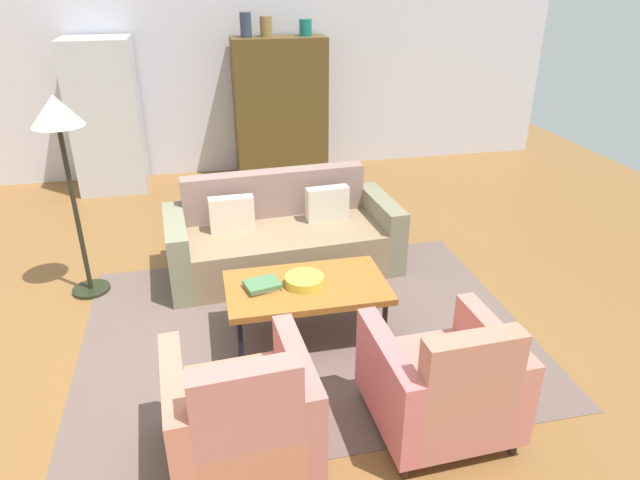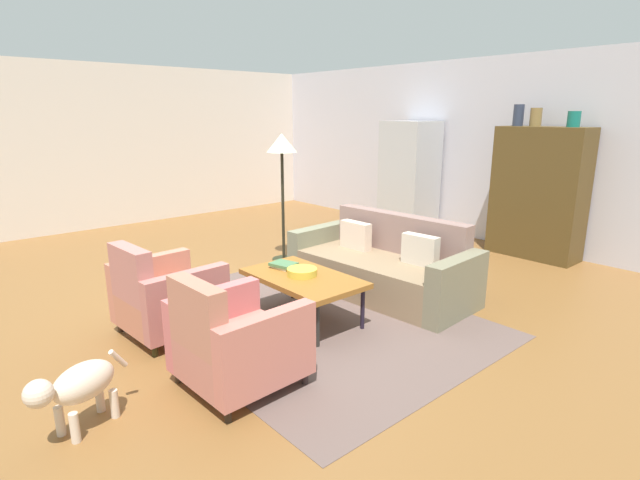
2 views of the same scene
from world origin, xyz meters
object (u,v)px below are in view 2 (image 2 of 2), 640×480
(armchair_left, at_px, (163,299))
(floor_lamp, at_px, (282,155))
(refrigerator, at_px, (409,177))
(coffee_table, at_px, (303,279))
(vase_tall, at_px, (518,115))
(cabinet, at_px, (538,193))
(vase_small, at_px, (574,119))
(dog, at_px, (78,386))
(book_stack, at_px, (284,265))
(vase_round, at_px, (536,117))
(fruit_bowl, at_px, (302,272))
(couch, at_px, (384,267))
(armchair_right, at_px, (232,344))

(armchair_left, xyz_separation_m, floor_lamp, (-1.14, 2.23, 1.10))
(refrigerator, bearing_deg, coffee_table, -64.82)
(vase_tall, xyz_separation_m, refrigerator, (-1.79, -0.10, -1.02))
(cabinet, bearing_deg, vase_small, -0.77)
(vase_small, bearing_deg, armchair_left, -105.10)
(refrigerator, xyz_separation_m, dog, (2.18, -5.94, -0.61))
(vase_tall, relative_size, floor_lamp, 0.17)
(refrigerator, bearing_deg, book_stack, -68.99)
(cabinet, relative_size, vase_round, 7.37)
(vase_small, xyz_separation_m, floor_lamp, (-2.50, -2.80, -0.46))
(fruit_bowl, distance_m, book_stack, 0.31)
(armchair_left, relative_size, vase_round, 3.60)
(couch, xyz_separation_m, armchair_left, (-0.59, -2.35, 0.06))
(armchair_left, height_order, vase_tall, vase_tall)
(coffee_table, xyz_separation_m, vase_small, (0.76, 3.87, 1.48))
(coffee_table, height_order, vase_small, vase_small)
(armchair_right, distance_m, vase_tall, 5.32)
(armchair_right, relative_size, vase_small, 4.38)
(couch, relative_size, book_stack, 7.60)
(vase_small, bearing_deg, dog, -93.35)
(armchair_right, distance_m, fruit_bowl, 1.33)
(floor_lamp, xyz_separation_m, dog, (2.15, -3.24, -1.13))
(armchair_right, xyz_separation_m, vase_round, (-0.34, 5.04, 1.58))
(book_stack, xyz_separation_m, vase_small, (1.09, 3.86, 1.42))
(vase_round, height_order, floor_lamp, vase_round)
(armchair_right, xyz_separation_m, vase_tall, (-0.59, 5.04, 1.60))
(book_stack, bearing_deg, refrigerator, 111.01)
(couch, distance_m, book_stack, 1.24)
(vase_round, xyz_separation_m, floor_lamp, (-2.00, -2.80, -0.48))
(vase_tall, bearing_deg, armchair_left, -96.89)
(armchair_left, xyz_separation_m, refrigerator, (-1.18, 4.94, 0.58))
(fruit_bowl, distance_m, vase_round, 4.13)
(cabinet, distance_m, dog, 6.07)
(armchair_right, bearing_deg, refrigerator, 113.46)
(armchair_right, distance_m, dog, 1.02)
(vase_small, bearing_deg, couch, -105.98)
(book_stack, height_order, cabinet, cabinet)
(couch, xyz_separation_m, coffee_table, (0.01, -1.19, 0.13))
(vase_tall, relative_size, vase_round, 1.20)
(book_stack, xyz_separation_m, cabinet, (0.74, 3.86, 0.42))
(couch, bearing_deg, coffee_table, 86.63)
(refrigerator, bearing_deg, cabinet, 2.74)
(refrigerator, relative_size, dog, 2.73)
(armchair_right, bearing_deg, vase_tall, 94.44)
(fruit_bowl, height_order, vase_small, vase_small)
(coffee_table, height_order, vase_tall, vase_tall)
(armchair_left, bearing_deg, floor_lamp, 113.29)
(vase_tall, xyz_separation_m, vase_round, (0.25, 0.00, -0.02))
(coffee_table, bearing_deg, refrigerator, 115.18)
(vase_tall, bearing_deg, dog, -86.24)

